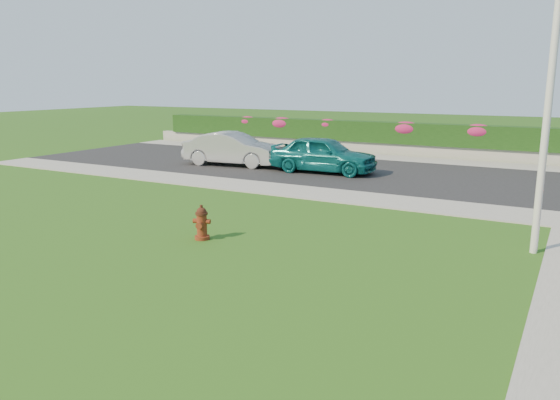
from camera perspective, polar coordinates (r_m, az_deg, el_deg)
The scene contains 15 objects.
ground at distance 10.75m, azimuth -10.48°, elevation -8.52°, with size 120.00×120.00×0.00m, color black.
street_far at distance 24.84m, azimuth 1.17°, elevation 3.52°, with size 26.00×8.00×0.04m, color black.
sidewalk_far at distance 21.19m, azimuth -7.59°, elevation 1.90°, with size 24.00×2.00×0.04m, color gray.
sidewalk_beyond at distance 27.98m, azimuth 13.33°, elevation 4.17°, with size 34.00×2.00×0.04m, color gray.
retaining_wall at distance 29.38m, azimuth 14.17°, elevation 5.05°, with size 34.00×0.40×0.60m, color gray.
hedge at distance 29.39m, azimuth 14.31°, elevation 6.71°, with size 32.00×0.90×1.10m, color black.
fire_hydrant at distance 13.44m, azimuth -8.18°, elevation -2.41°, with size 0.45×0.43×0.86m.
sedan_teal at distance 23.09m, azimuth 4.56°, elevation 4.79°, with size 1.81×4.50×1.53m, color #0C5B5E.
sedan_silver at distance 25.13m, azimuth -4.95°, elevation 5.35°, with size 1.59×4.55×1.50m, color #989B9F.
utility_pole at distance 13.16m, azimuth 26.00°, elevation 6.44°, with size 0.16×0.16×5.46m, color silver.
flower_clump_a at distance 33.50m, azimuth -3.39°, elevation 8.23°, with size 1.20×0.77×0.60m, color #C0216E.
flower_clump_b at distance 32.29m, azimuth 0.20°, elevation 8.02°, with size 1.43×0.92×0.72m, color #C0216E.
flower_clump_c at distance 30.99m, azimuth 5.00°, elevation 7.89°, with size 1.18×0.76×0.59m, color #C0216E.
flower_clump_d at distance 29.45m, azimuth 13.03°, elevation 7.29°, with size 1.47×0.94×0.73m, color #C0216E.
flower_clump_e at distance 28.66m, azimuth 19.98°, elevation 6.77°, with size 1.42×0.91×0.71m, color #C0216E.
Camera 1 is at (6.50, -7.70, 3.77)m, focal length 35.00 mm.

